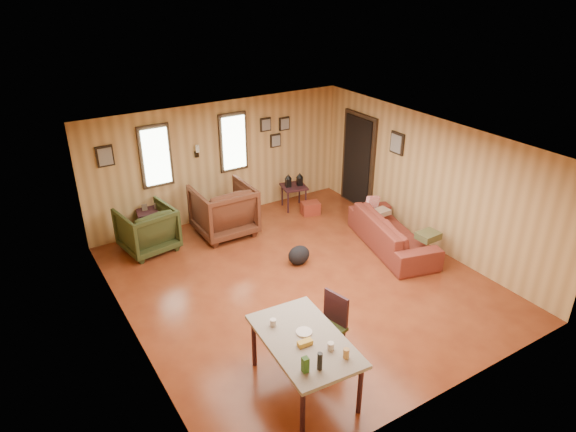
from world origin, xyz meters
The scene contains 11 objects.
room centered at (0.17, 0.27, 1.21)m, with size 5.54×6.04×2.44m.
sofa centered at (2.07, 0.08, 0.42)m, with size 2.14×0.63×0.84m, color maroon.
recliner_brown centered at (-0.33, 2.24, 0.55)m, with size 1.06×0.99×1.09m, color #4B2516.
recliner_green centered at (-1.79, 2.38, 0.46)m, with size 0.90×0.84×0.93m, color #2D3518.
end_table centered at (-1.55, 2.82, 0.40)m, with size 0.64×0.60×0.71m.
side_table centered at (1.45, 2.50, 0.54)m, with size 0.60×0.60×0.79m.
cooler centered at (1.59, 2.06, 0.13)m, with size 0.43×0.35×0.27m.
backpack centered at (0.28, 0.49, 0.17)m, with size 0.47×0.40×0.35m.
sofa_pillows centered at (2.26, 0.08, 0.50)m, with size 0.44×1.64×0.34m.
dining_table centered at (-1.27, -2.03, 0.69)m, with size 1.00×1.55×0.98m.
dining_chair centered at (-0.63, -1.67, 0.51)m, with size 0.50×0.50×0.91m.
Camera 1 is at (-3.97, -6.00, 4.75)m, focal length 32.00 mm.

